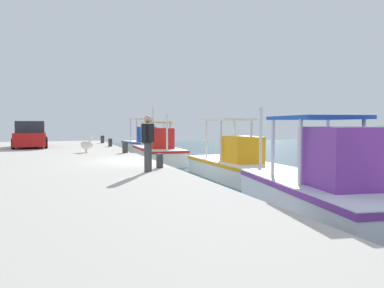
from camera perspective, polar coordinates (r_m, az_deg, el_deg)
quay_pier at (r=14.10m, az=-26.10°, el=-4.53°), size 36.00×10.00×0.80m
fishing_boat_nearest at (r=27.92m, az=-7.46°, el=-0.03°), size 5.04×2.58×3.40m
fishing_boat_second at (r=21.09m, az=-5.26°, el=-1.08°), size 5.90×2.18×2.66m
fishing_boat_third at (r=14.81m, az=6.61°, el=-3.13°), size 5.77×2.00×2.76m
fishing_boat_fourth at (r=8.27m, az=20.27°, el=-7.34°), size 5.30×2.83×3.46m
pelican at (r=18.91m, az=-15.97°, el=-0.03°), size 0.58×0.95×0.82m
fisherman_standing at (r=10.80m, az=-6.83°, el=0.55°), size 0.57×0.44×1.65m
parked_car at (r=24.01m, az=-23.71°, el=1.23°), size 4.15×1.97×1.57m
mooring_bollard_nearest at (r=27.78m, az=-13.70°, el=0.71°), size 0.27×0.27×0.54m
mooring_bollard_second at (r=23.45m, az=-12.54°, el=0.23°), size 0.24×0.24×0.49m
mooring_bollard_third at (r=18.10m, az=-10.32°, el=-0.52°), size 0.27×0.27×0.53m
mooring_bollard_fourth at (r=11.78m, az=-5.02°, el=-2.61°), size 0.22×0.22×0.45m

